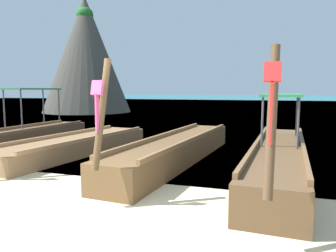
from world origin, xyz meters
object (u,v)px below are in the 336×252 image
at_px(karst_rock, 84,57).
at_px(longtail_boat_green_ribbon, 75,145).
at_px(longtail_boat_pink_ribbon, 177,150).
at_px(longtail_boat_red_ribbon, 279,158).
at_px(longtail_boat_yellow_ribbon, 18,136).

bearing_deg(karst_rock, longtail_boat_green_ribbon, -58.61).
height_order(longtail_boat_pink_ribbon, karst_rock, karst_rock).
xyz_separation_m(longtail_boat_green_ribbon, longtail_boat_red_ribbon, (5.95, -0.60, 0.12)).
relative_size(longtail_boat_yellow_ribbon, longtail_boat_green_ribbon, 1.10).
bearing_deg(longtail_boat_green_ribbon, karst_rock, 121.39).
bearing_deg(longtail_boat_red_ribbon, longtail_boat_green_ribbon, 174.27).
bearing_deg(longtail_boat_green_ribbon, longtail_boat_yellow_ribbon, 165.49).
xyz_separation_m(longtail_boat_yellow_ribbon, longtail_boat_red_ribbon, (8.84, -1.34, 0.05)).
xyz_separation_m(longtail_boat_green_ribbon, karst_rock, (-10.27, 16.84, 4.55)).
bearing_deg(longtail_boat_green_ribbon, longtail_boat_pink_ribbon, -2.22).
distance_m(longtail_boat_yellow_ribbon, longtail_boat_pink_ribbon, 6.27).
xyz_separation_m(longtail_boat_pink_ribbon, longtail_boat_red_ribbon, (2.63, -0.47, 0.05)).
bearing_deg(longtail_boat_red_ribbon, longtail_boat_pink_ribbon, 169.90).
bearing_deg(karst_rock, longtail_boat_pink_ribbon, -51.30).
relative_size(longtail_boat_pink_ribbon, karst_rock, 0.73).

